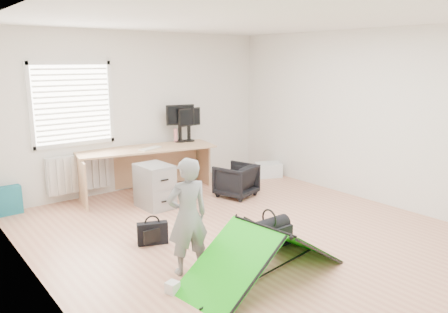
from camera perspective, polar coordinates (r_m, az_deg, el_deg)
ground at (r=5.87m, az=2.44°, el=-9.77°), size 5.50×5.50×0.00m
back_wall at (r=7.78m, az=-10.78°, el=5.84°), size 5.00×0.02×2.70m
window at (r=7.25m, az=-19.18°, el=6.49°), size 1.20×0.06×1.20m
radiator at (r=7.40m, az=-18.48°, el=-2.02°), size 1.00×0.12×0.60m
desk at (r=7.52m, az=-9.99°, el=-1.79°), size 2.38×1.15×0.78m
filing_cabinet at (r=6.77m, az=-9.03°, el=-3.83°), size 0.46×0.60×0.67m
monitor_left at (r=7.88m, az=-5.78°, el=3.69°), size 0.52×0.24×0.49m
monitor_right at (r=7.92m, az=-4.61°, el=3.59°), size 0.47×0.13×0.44m
keyboard at (r=7.33m, az=-9.60°, el=1.05°), size 0.44×0.27×0.02m
thermos at (r=7.87m, az=-6.33°, el=2.76°), size 0.08×0.08×0.24m
office_chair at (r=7.24m, az=1.57°, el=-3.13°), size 0.73×0.74×0.54m
person at (r=4.60m, az=-4.78°, el=-7.81°), size 0.50×0.37×1.26m
kite at (r=4.65m, az=5.21°, el=-12.27°), size 1.90×1.03×0.56m
storage_crate at (r=8.53m, az=5.80°, el=-1.73°), size 0.57×0.50×0.27m
tote_bag at (r=7.15m, az=-26.33°, el=-5.18°), size 0.36×0.16×0.42m
laptop_bag at (r=5.52m, az=-9.31°, el=-9.87°), size 0.39×0.24×0.28m
white_box at (r=4.47m, az=-6.75°, el=-16.62°), size 0.14×0.14×0.11m
duffel_bag at (r=5.45m, az=5.87°, el=-10.28°), size 0.55×0.28×0.24m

